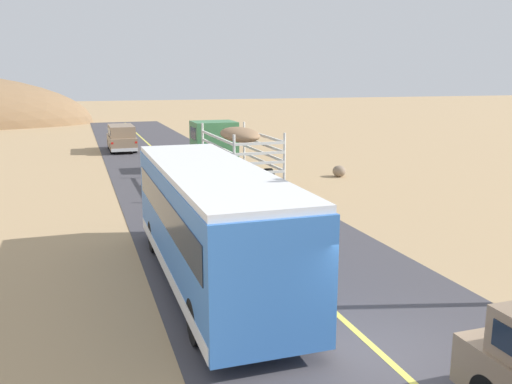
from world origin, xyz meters
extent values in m
plane|color=tan|center=(0.00, 0.00, 0.00)|extent=(240.00, 240.00, 0.00)
cube|color=#423F44|center=(0.00, 0.00, 0.01)|extent=(8.00, 120.00, 0.02)
cube|color=#D8CC4C|center=(0.00, 0.00, 0.02)|extent=(0.16, 117.60, 0.00)
cube|color=#3F7F4C|center=(2.14, 22.88, 1.82)|extent=(2.50, 2.20, 2.20)
cube|color=#192333|center=(2.14, 22.88, 2.27)|extent=(2.53, 1.54, 0.70)
cube|color=brown|center=(2.14, 17.48, 0.72)|extent=(2.50, 6.40, 0.24)
cylinder|color=silver|center=(0.95, 20.62, 1.94)|extent=(0.12, 0.12, 2.20)
cylinder|color=silver|center=(3.33, 20.62, 1.94)|extent=(0.12, 0.12, 2.20)
cylinder|color=silver|center=(0.95, 14.34, 1.94)|extent=(0.12, 0.12, 2.20)
cylinder|color=silver|center=(3.33, 14.34, 1.94)|extent=(0.12, 0.12, 2.20)
cube|color=silver|center=(0.93, 17.48, 1.28)|extent=(0.08, 6.30, 0.12)
cube|color=silver|center=(3.35, 17.48, 1.28)|extent=(0.08, 6.30, 0.12)
cube|color=silver|center=(2.14, 14.32, 1.28)|extent=(2.40, 0.08, 0.12)
cube|color=silver|center=(0.93, 17.48, 1.72)|extent=(0.08, 6.30, 0.12)
cube|color=silver|center=(3.35, 17.48, 1.72)|extent=(0.08, 6.30, 0.12)
cube|color=silver|center=(2.14, 14.32, 1.72)|extent=(2.40, 0.08, 0.12)
cube|color=silver|center=(0.93, 17.48, 2.16)|extent=(0.08, 6.30, 0.12)
cube|color=silver|center=(3.35, 17.48, 2.16)|extent=(0.08, 6.30, 0.12)
cube|color=silver|center=(2.14, 14.32, 2.16)|extent=(2.40, 0.08, 0.12)
cube|color=silver|center=(0.93, 17.48, 2.60)|extent=(0.08, 6.30, 0.12)
cube|color=silver|center=(3.35, 17.48, 2.60)|extent=(0.08, 6.30, 0.12)
cube|color=silver|center=(2.14, 14.32, 2.60)|extent=(2.40, 0.08, 0.12)
ellipsoid|color=#8C6B4C|center=(2.14, 17.48, 2.69)|extent=(1.75, 3.84, 0.70)
cylinder|color=black|center=(1.05, 22.88, 0.57)|extent=(0.32, 1.10, 1.10)
cylinder|color=black|center=(3.23, 22.88, 0.57)|extent=(0.32, 1.10, 1.10)
cylinder|color=black|center=(1.05, 16.20, 0.57)|extent=(0.32, 1.10, 1.10)
cylinder|color=black|center=(3.23, 16.20, 0.57)|extent=(0.32, 1.10, 1.10)
cube|color=#3872C6|center=(-2.35, 5.09, 1.72)|extent=(2.50, 10.00, 2.70)
cube|color=white|center=(-2.35, 5.09, 3.15)|extent=(2.45, 9.80, 0.16)
cube|color=#192333|center=(-2.35, 5.09, 2.19)|extent=(2.54, 9.20, 0.80)
cube|color=silver|center=(-2.35, 5.09, 0.57)|extent=(2.53, 9.80, 0.36)
cylinder|color=black|center=(-3.45, 8.34, 0.52)|extent=(0.30, 1.00, 1.00)
cylinder|color=black|center=(-1.25, 8.34, 0.52)|extent=(0.30, 1.00, 1.00)
cylinder|color=black|center=(-3.45, 1.84, 0.52)|extent=(0.30, 1.00, 1.00)
cylinder|color=black|center=(-1.25, 1.84, 0.52)|extent=(0.30, 1.00, 1.00)
cube|color=#8C7259|center=(-2.42, 33.36, 0.70)|extent=(1.90, 4.60, 0.90)
cube|color=#8C7259|center=(-2.42, 33.21, 1.55)|extent=(1.75, 3.59, 0.80)
cube|color=#192333|center=(-2.42, 33.21, 1.57)|extent=(1.79, 3.22, 0.44)
cube|color=silver|center=(-2.42, 31.14, 0.37)|extent=(1.86, 0.20, 0.24)
cube|color=red|center=(-3.25, 31.08, 0.88)|extent=(0.16, 0.06, 0.14)
cube|color=red|center=(-1.59, 31.08, 0.88)|extent=(0.16, 0.06, 0.14)
cylinder|color=black|center=(-3.24, 34.79, 0.40)|extent=(0.26, 0.76, 0.76)
cylinder|color=black|center=(-1.60, 34.79, 0.40)|extent=(0.26, 0.76, 0.76)
cylinder|color=black|center=(-3.24, 31.94, 0.40)|extent=(0.26, 0.76, 0.76)
cylinder|color=black|center=(-1.60, 31.94, 0.40)|extent=(0.26, 0.76, 0.76)
ellipsoid|color=#84705B|center=(8.28, 18.57, 0.32)|extent=(0.71, 0.84, 0.63)
camera|label=1|loc=(-5.60, -8.65, 5.57)|focal=38.28mm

